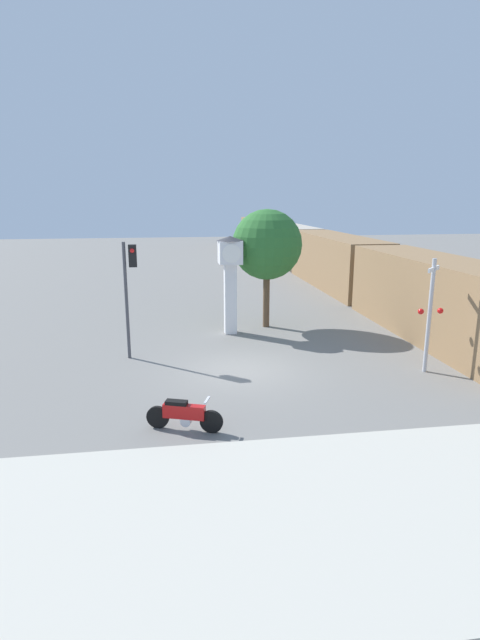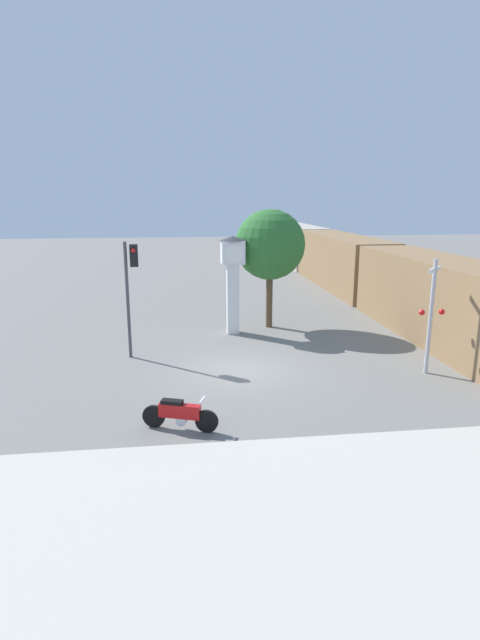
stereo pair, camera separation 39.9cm
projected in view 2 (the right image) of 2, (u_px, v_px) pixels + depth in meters
The scene contains 8 objects.
ground_plane at pixel (240, 370), 17.39m from camera, with size 120.00×120.00×0.00m, color slate.
sidewalk_strip at pixel (296, 516), 9.35m from camera, with size 36.00×6.00×0.10m.
motorcycle at pixel (180, 414), 12.85m from camera, with size 1.96×0.81×0.90m.
clock_tower at pixel (233, 269), 21.49m from camera, with size 1.17×1.17×4.26m.
freight_train at pixel (315, 251), 39.48m from camera, with size 2.80×51.76×3.40m.
traffic_light at pixel (131, 279), 18.13m from camera, with size 0.50×0.35×4.32m.
railroad_crossing_signal at pixel (431, 312), 16.60m from camera, with size 0.90×0.82×3.92m.
street_tree at pixel (270, 245), 22.32m from camera, with size 3.14×3.14×5.37m.
Camera 2 is at (-2.08, -16.33, 5.87)m, focal length 28.00 mm.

